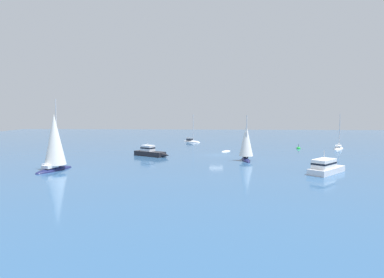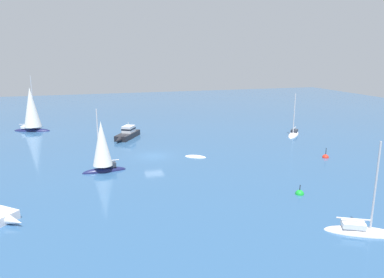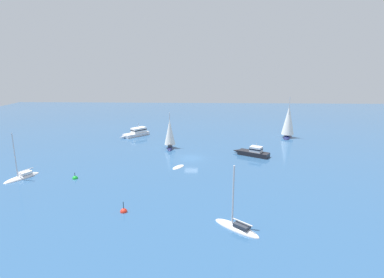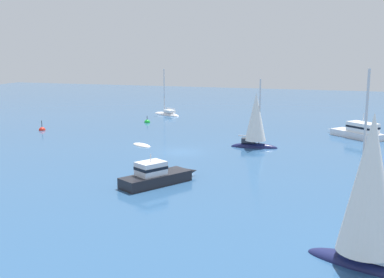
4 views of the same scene
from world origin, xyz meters
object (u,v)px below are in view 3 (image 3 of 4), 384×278
at_px(cabin_cruiser, 137,132).
at_px(channel_buoy, 75,179).
at_px(yacht, 288,123).
at_px(sloop, 22,177).
at_px(powerboat, 253,152).
at_px(sloop_1, 170,135).
at_px(yacht_1, 237,227).
at_px(mooring_buoy, 124,212).
at_px(rib, 178,167).

xyz_separation_m(cabin_cruiser, channel_buoy, (-3.60, -29.40, -0.82)).
xyz_separation_m(yacht, sloop, (-49.31, -29.11, -3.49)).
height_order(cabin_cruiser, powerboat, cabin_cruiser).
bearing_deg(sloop_1, channel_buoy, 140.04).
distance_m(yacht_1, sloop, 35.48).
xyz_separation_m(yacht, sloop_1, (-27.65, -10.66, -0.80)).
relative_size(yacht, sloop_1, 1.29).
height_order(yacht, powerboat, yacht).
relative_size(powerboat, mooring_buoy, 4.04).
relative_size(cabin_cruiser, sloop_1, 0.87).
bearing_deg(rib, powerboat, -30.43).
bearing_deg(cabin_cruiser, yacht_1, 67.16).
distance_m(sloop, mooring_buoy, 21.84).
bearing_deg(mooring_buoy, sloop, 150.60).
xyz_separation_m(cabin_cruiser, sloop_1, (9.52, -11.02, 2.01)).
relative_size(cabin_cruiser, sloop, 0.89).
height_order(cabin_cruiser, mooring_buoy, cabin_cruiser).
xyz_separation_m(sloop, sloop_1, (21.66, 18.45, 2.69)).
relative_size(cabin_cruiser, mooring_buoy, 4.00).
bearing_deg(yacht, sloop, -39.79).
bearing_deg(yacht, channel_buoy, -34.90).
bearing_deg(yacht_1, cabin_cruiser, -23.72).
bearing_deg(channel_buoy, cabin_cruiser, 83.01).
height_order(sloop_1, mooring_buoy, sloop_1).
bearing_deg(sloop_1, rib, -171.77).
distance_m(rib, mooring_buoy, 17.63).
distance_m(channel_buoy, mooring_buoy, 15.06).
bearing_deg(mooring_buoy, channel_buoy, 134.18).
relative_size(powerboat, channel_buoy, 5.04).
height_order(cabin_cruiser, rib, cabin_cruiser).
relative_size(sloop, channel_buoy, 5.59).
relative_size(rib, mooring_buoy, 1.77).
bearing_deg(yacht_1, rib, -27.00).
bearing_deg(mooring_buoy, cabin_cruiser, 99.73).
bearing_deg(yacht_1, sloop_1, -30.34).
bearing_deg(yacht_1, yacht, -69.93).
distance_m(sloop, sloop_1, 28.58).
distance_m(cabin_cruiser, yacht, 37.28).
xyz_separation_m(yacht_1, mooring_buoy, (-13.49, 3.48, -0.15)).
bearing_deg(sloop, yacht, 149.05).
height_order(powerboat, yacht_1, yacht_1).
distance_m(cabin_cruiser, powerboat, 30.89).
bearing_deg(rib, sloop, 135.72).
bearing_deg(powerboat, mooring_buoy, 82.24).
bearing_deg(sloop_1, yacht_1, -166.03).
height_order(yacht, rib, yacht).
relative_size(sloop, mooring_buoy, 4.47).
xyz_separation_m(powerboat, mooring_buoy, (-19.53, -24.20, -0.71)).
bearing_deg(mooring_buoy, powerboat, 51.10).
distance_m(yacht_1, channel_buoy, 27.91).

